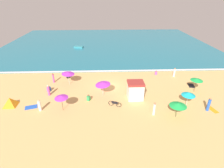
{
  "coord_description": "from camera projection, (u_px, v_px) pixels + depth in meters",
  "views": [
    {
      "loc": [
        -0.56,
        -25.96,
        13.79
      ],
      "look_at": [
        0.4,
        -0.71,
        0.8
      ],
      "focal_mm": 28.52,
      "sensor_mm": 36.0,
      "label": 1
    }
  ],
  "objects": [
    {
      "name": "beach_towel_2",
      "position": [
        141.0,
        84.0,
        30.22
      ],
      "size": [
        1.33,
        1.81,
        0.01
      ],
      "color": "white",
      "rests_on": "ground_plane"
    },
    {
      "name": "wave_breaker_foam",
      "position": [
        109.0,
        71.0,
        34.95
      ],
      "size": [
        57.0,
        0.7,
        0.01
      ],
      "primitive_type": "cube",
      "color": "white",
      "rests_on": "ocean_water"
    },
    {
      "name": "ocean_water",
      "position": [
        107.0,
        43.0,
        54.26
      ],
      "size": [
        60.0,
        44.0,
        0.1
      ],
      "primitive_type": "cube",
      "color": "teal",
      "rests_on": "ground_plane"
    },
    {
      "name": "beachgoer_3",
      "position": [
        53.0,
        78.0,
        30.34
      ],
      "size": [
        0.4,
        0.4,
        1.71
      ],
      "color": "#D84CA5",
      "rests_on": "ground_plane"
    },
    {
      "name": "beachgoer_4",
      "position": [
        209.0,
        105.0,
        23.0
      ],
      "size": [
        0.5,
        0.5,
        1.9
      ],
      "color": "blue",
      "rests_on": "ground_plane"
    },
    {
      "name": "beachgoer_2",
      "position": [
        49.0,
        89.0,
        27.82
      ],
      "size": [
        0.55,
        0.55,
        0.94
      ],
      "color": "blue",
      "rests_on": "ground_plane"
    },
    {
      "name": "beach_umbrella_4",
      "position": [
        68.0,
        73.0,
        29.15
      ],
      "size": [
        2.7,
        2.68,
        2.34
      ],
      "color": "silver",
      "rests_on": "ground_plane"
    },
    {
      "name": "beach_towel_0",
      "position": [
        191.0,
        86.0,
        29.65
      ],
      "size": [
        1.24,
        1.77,
        0.01
      ],
      "color": "black",
      "rests_on": "ground_plane"
    },
    {
      "name": "beach_towel_3",
      "position": [
        31.0,
        107.0,
        24.05
      ],
      "size": [
        1.81,
        1.42,
        0.01
      ],
      "color": "blue",
      "rests_on": "ground_plane"
    },
    {
      "name": "beachgoer_1",
      "position": [
        68.0,
        76.0,
        32.12
      ],
      "size": [
        0.67,
        0.67,
        0.95
      ],
      "color": "black",
      "rests_on": "ground_plane"
    },
    {
      "name": "small_boat_0",
      "position": [
        79.0,
        47.0,
        49.56
      ],
      "size": [
        2.67,
        1.7,
        0.44
      ],
      "color": "teal",
      "rests_on": "ocean_water"
    },
    {
      "name": "ground_plane",
      "position": [
        109.0,
        86.0,
        29.4
      ],
      "size": [
        60.0,
        60.0,
        0.0
      ],
      "primitive_type": "plane",
      "color": "#E5B26B"
    },
    {
      "name": "beachgoer_9",
      "position": [
        174.0,
        73.0,
        32.51
      ],
      "size": [
        0.45,
        0.45,
        1.7
      ],
      "color": "white",
      "rests_on": "ground_plane"
    },
    {
      "name": "beach_tent",
      "position": [
        10.0,
        102.0,
        24.14
      ],
      "size": [
        2.4,
        2.4,
        1.22
      ],
      "color": "orange",
      "rests_on": "ground_plane"
    },
    {
      "name": "beach_umbrella_0",
      "position": [
        189.0,
        94.0,
        23.69
      ],
      "size": [
        2.3,
        2.3,
        2.03
      ],
      "color": "silver",
      "rests_on": "ground_plane"
    },
    {
      "name": "beachgoer_8",
      "position": [
        49.0,
        90.0,
        26.53
      ],
      "size": [
        0.47,
        0.47,
        1.71
      ],
      "color": "#D84CA5",
      "rests_on": "ground_plane"
    },
    {
      "name": "beachgoer_0",
      "position": [
        40.0,
        106.0,
        23.06
      ],
      "size": [
        0.54,
        0.54,
        1.64
      ],
      "color": "white",
      "rests_on": "ground_plane"
    },
    {
      "name": "beach_umbrella_2",
      "position": [
        197.0,
        79.0,
        26.88
      ],
      "size": [
        2.5,
        2.5,
        2.31
      ],
      "color": "#4C3823",
      "rests_on": "ground_plane"
    },
    {
      "name": "parked_bicycle",
      "position": [
        115.0,
        104.0,
        24.14
      ],
      "size": [
        1.72,
        0.72,
        0.76
      ],
      "color": "black",
      "rests_on": "ground_plane"
    },
    {
      "name": "beach_umbrella_5",
      "position": [
        61.0,
        97.0,
        22.55
      ],
      "size": [
        2.19,
        2.2,
        2.26
      ],
      "color": "#4C3823",
      "rests_on": "ground_plane"
    },
    {
      "name": "lifeguard_cabana",
      "position": [
        135.0,
        90.0,
        25.5
      ],
      "size": [
        2.32,
        2.05,
        2.64
      ],
      "color": "white",
      "rests_on": "ground_plane"
    },
    {
      "name": "beachgoer_7",
      "position": [
        156.0,
        73.0,
        33.54
      ],
      "size": [
        0.48,
        0.48,
        0.83
      ],
      "color": "#D84CA5",
      "rests_on": "ground_plane"
    },
    {
      "name": "beach_umbrella_1",
      "position": [
        103.0,
        84.0,
        26.03
      ],
      "size": [
        2.98,
        2.97,
        2.27
      ],
      "color": "silver",
      "rests_on": "ground_plane"
    },
    {
      "name": "beach_umbrella_3",
      "position": [
        178.0,
        105.0,
        21.36
      ],
      "size": [
        2.91,
        2.91,
        2.03
      ],
      "color": "#4C3823",
      "rests_on": "ground_plane"
    },
    {
      "name": "beach_towel_1",
      "position": [
        212.0,
        109.0,
        23.61
      ],
      "size": [
        1.11,
        1.9,
        0.01
      ],
      "color": "orange",
      "rests_on": "ground_plane"
    },
    {
      "name": "beachgoer_5",
      "position": [
        89.0,
        98.0,
        25.38
      ],
      "size": [
        0.55,
        0.55,
        0.96
      ],
      "color": "green",
      "rests_on": "ground_plane"
    },
    {
      "name": "beachgoer_6",
      "position": [
        154.0,
        109.0,
        22.17
      ],
      "size": [
        0.41,
        0.41,
        1.81
      ],
      "color": "white",
      "rests_on": "ground_plane"
    }
  ]
}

